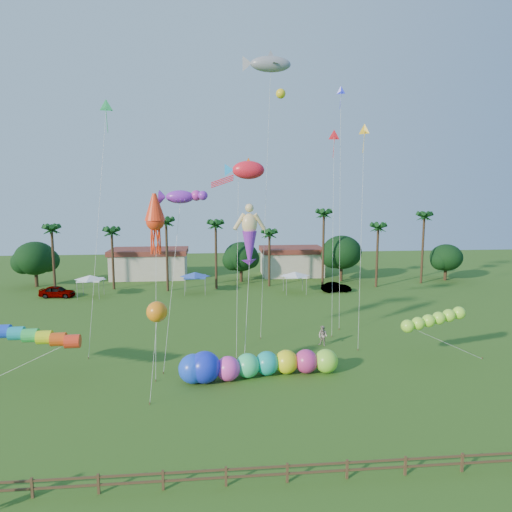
{
  "coord_description": "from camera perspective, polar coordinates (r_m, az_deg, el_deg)",
  "views": [
    {
      "loc": [
        -3.5,
        -26.38,
        14.11
      ],
      "look_at": [
        0.0,
        10.0,
        9.0
      ],
      "focal_mm": 32.0,
      "sensor_mm": 36.0,
      "label": 1
    }
  ],
  "objects": [
    {
      "name": "green_worm",
      "position": [
        40.32,
        18.42,
        -8.32
      ],
      "size": [
        9.79,
        1.5,
        3.74
      ],
      "color": "#9DF336",
      "rests_on": "ground"
    },
    {
      "name": "fence",
      "position": [
        24.69,
        3.94,
        -25.19
      ],
      "size": [
        36.12,
        0.12,
        1.0
      ],
      "color": "brown",
      "rests_on": "ground"
    },
    {
      "name": "blue_ball",
      "position": [
        35.24,
        -7.86,
        -13.79
      ],
      "size": [
        2.2,
        2.2,
        2.2
      ],
      "primitive_type": "sphere",
      "color": "blue",
      "rests_on": "ground"
    },
    {
      "name": "merman_kite",
      "position": [
        37.54,
        -0.82,
        2.16
      ],
      "size": [
        2.46,
        4.71,
        12.76
      ],
      "color": "#EECC87",
      "rests_on": "ground"
    },
    {
      "name": "delta_kite_yellow",
      "position": [
        45.41,
        13.36,
        14.62
      ],
      "size": [
        2.01,
        5.03,
        20.5
      ],
      "color": "yellow",
      "rests_on": "ground"
    },
    {
      "name": "buildings_row",
      "position": [
        77.33,
        -5.13,
        -1.08
      ],
      "size": [
        35.0,
        7.0,
        4.0
      ],
      "color": "beige",
      "rests_on": "ground"
    },
    {
      "name": "shark_kite",
      "position": [
        50.89,
        1.84,
        22.83
      ],
      "size": [
        5.95,
        8.37,
        28.19
      ],
      "color": "gray",
      "rests_on": "ground"
    },
    {
      "name": "delta_kite_red",
      "position": [
        48.11,
        9.73,
        14.22
      ],
      "size": [
        1.51,
        4.15,
        20.39
      ],
      "color": "red",
      "rests_on": "ground"
    },
    {
      "name": "car_a",
      "position": [
        67.52,
        -23.6,
        -4.1
      ],
      "size": [
        4.79,
        2.37,
        1.57
      ],
      "primitive_type": "imported",
      "rotation": [
        0.0,
        0.0,
        1.46
      ],
      "color": "#4C4C54",
      "rests_on": "ground"
    },
    {
      "name": "delta_kite_blue",
      "position": [
        50.79,
        10.55,
        18.82
      ],
      "size": [
        1.08,
        3.83,
        25.06
      ],
      "color": "#1B27FA",
      "rests_on": "ground"
    },
    {
      "name": "tent_row",
      "position": [
        63.78,
        -7.66,
        -2.37
      ],
      "size": [
        31.0,
        4.0,
        0.6
      ],
      "color": "white",
      "rests_on": "ground"
    },
    {
      "name": "rainbow_tube",
      "position": [
        37.46,
        -24.74,
        -9.75
      ],
      "size": [
        8.47,
        2.07,
        3.7
      ],
      "color": "red",
      "rests_on": "ground"
    },
    {
      "name": "lobster_kite",
      "position": [
        37.84,
        -9.48,
        7.29
      ],
      "size": [
        4.42,
        4.78,
        14.52
      ],
      "color": "purple",
      "rests_on": "ground"
    },
    {
      "name": "tree_line",
      "position": [
        71.41,
        0.23,
        0.04
      ],
      "size": [
        69.46,
        8.91,
        11.0
      ],
      "color": "#3A2819",
      "rests_on": "ground"
    },
    {
      "name": "squid_kite",
      "position": [
        37.06,
        -12.5,
        4.22
      ],
      "size": [
        1.79,
        4.43,
        14.14
      ],
      "color": "#FD3614",
      "rests_on": "ground"
    },
    {
      "name": "delta_kite_green",
      "position": [
        44.36,
        -18.25,
        16.92
      ],
      "size": [
        2.21,
        4.54,
        22.3
      ],
      "color": "#2EC765",
      "rests_on": "ground"
    },
    {
      "name": "spectator_b",
      "position": [
        43.27,
        8.34,
        -9.85
      ],
      "size": [
        1.15,
        1.14,
        1.87
      ],
      "primitive_type": "imported",
      "rotation": [
        0.0,
        0.0,
        -0.75
      ],
      "color": "#A9988D",
      "rests_on": "ground"
    },
    {
      "name": "car_b",
      "position": [
        66.21,
        9.99,
        -3.87
      ],
      "size": [
        4.21,
        1.71,
        1.36
      ],
      "primitive_type": "imported",
      "rotation": [
        0.0,
        0.0,
        1.64
      ],
      "color": "#4C4C54",
      "rests_on": "ground"
    },
    {
      "name": "ground",
      "position": [
        30.12,
        1.94,
        -19.98
      ],
      "size": [
        160.0,
        160.0,
        0.0
      ],
      "primitive_type": "plane",
      "color": "#285116",
      "rests_on": "ground"
    },
    {
      "name": "orange_ball_kite",
      "position": [
        31.61,
        -12.28,
        -6.84
      ],
      "size": [
        1.84,
        1.88,
        6.85
      ],
      "color": "orange",
      "rests_on": "ground"
    },
    {
      "name": "caterpillar_inflatable",
      "position": [
        35.98,
        0.39,
        -13.4
      ],
      "size": [
        11.78,
        3.44,
        2.39
      ],
      "rotation": [
        0.0,
        0.0,
        0.13
      ],
      "color": "#FF43BF",
      "rests_on": "ground"
    },
    {
      "name": "fish_kite",
      "position": [
        42.88,
        -0.95,
        10.69
      ],
      "size": [
        4.71,
        7.05,
        17.1
      ],
      "color": "#F91B2E",
      "rests_on": "ground"
    }
  ]
}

